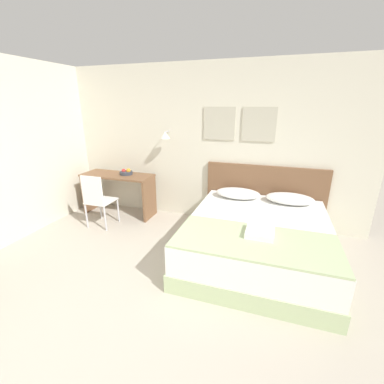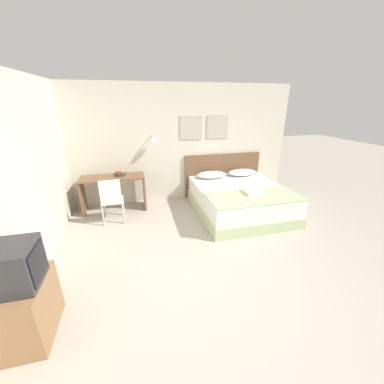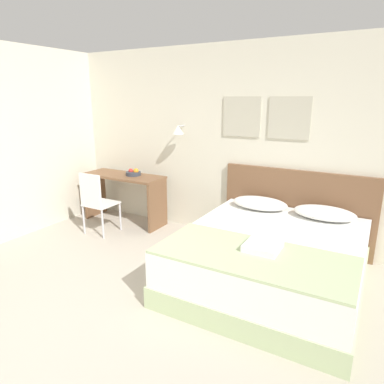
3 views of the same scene
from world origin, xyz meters
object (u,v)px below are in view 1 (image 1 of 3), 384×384
Objects in this scene: folded_towel_near_foot at (260,232)px; bed at (257,239)px; pillow_right at (290,199)px; desk_chair at (97,198)px; desk at (118,186)px; pillow_left at (238,193)px; headboard at (264,197)px; fruit_bowl at (126,172)px; throw_blanket at (254,241)px.

bed is at bearing 95.73° from folded_towel_near_foot.
desk_chair is at bearing -168.07° from pillow_right.
pillow_left is at bearing 0.52° from desk.
pillow_right reaches higher than bed.
headboard is 2.75× the size of pillow_left.
bed is 2.73m from desk.
folded_towel_near_foot is at bearing -26.52° from fruit_bowl.
throw_blanket is 1.33× the size of desk.
fruit_bowl is (-2.45, -0.26, 0.28)m from headboard.
headboard is at bearing 90.00° from throw_blanket.
desk is (-2.62, 0.75, 0.27)m from bed.
headboard is 2.10× the size of desk_chair.
fruit_bowl reaches higher than bed.
pillow_left is 1.29m from folded_towel_near_foot.
desk_chair is 0.74m from fruit_bowl.
desk_chair is at bearing -90.20° from desk.
desk_chair reaches higher than fruit_bowl.
pillow_left is 2.23m from desk.
desk_chair is at bearing 177.16° from bed.
headboard is 0.50m from pillow_left.
pillow_left is 1.00× the size of pillow_right.
pillow_right reaches higher than folded_towel_near_foot.
bed is at bearing -2.84° from desk_chair.
fruit_bowl is at bearing 162.05° from bed.
throw_blanket is at bearing -106.05° from pillow_right.
fruit_bowl is at bearing 179.22° from pillow_left.
desk is 1.44× the size of desk_chair.
bed is at bearing -15.90° from desk.
desk_chair reaches higher than pillow_right.
pillow_right is (0.39, -0.29, 0.11)m from headboard.
desk_chair is (-2.62, 0.72, -0.05)m from throw_blanket.
pillow_right is at bearing 62.93° from bed.
desk reaches higher than bed.
desk is at bearing -179.62° from pillow_right.
desk_chair reaches higher than throw_blanket.
pillow_left is 2.32m from desk_chair.
desk_chair is at bearing 167.69° from folded_towel_near_foot.
bed is at bearing 90.00° from throw_blanket.
folded_towel_near_foot is (0.05, -0.45, 0.34)m from bed.
folded_towel_near_foot reaches higher than throw_blanket.
pillow_right is at bearing 74.13° from folded_towel_near_foot.
bed is 2.92× the size of pillow_right.
fruit_bowl reaches higher than pillow_right.
pillow_left reaches higher than folded_towel_near_foot.
throw_blanket is (0.00, -0.60, 0.30)m from bed.
folded_towel_near_foot is 0.34× the size of desk_chair.
headboard is 1.65m from throw_blanket.
pillow_right reaches higher than throw_blanket.
pillow_left is 0.78m from pillow_right.
bed is 0.93m from pillow_left.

